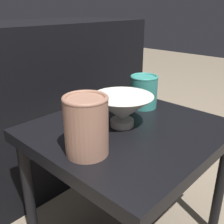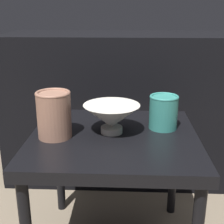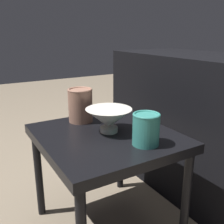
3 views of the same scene
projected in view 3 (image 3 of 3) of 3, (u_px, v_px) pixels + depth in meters
The scene contains 5 objects.
table at pixel (106, 145), 1.13m from camera, with size 0.58×0.54×0.48m.
couch_backdrop at pixel (206, 127), 1.45m from camera, with size 1.17×0.50×0.77m.
bowl at pixel (109, 118), 1.11m from camera, with size 0.20×0.20×0.10m.
vase_textured_left at pixel (80, 105), 1.24m from camera, with size 0.12×0.12×0.16m.
vase_colorful_right at pixel (146, 129), 0.98m from camera, with size 0.10×0.10×0.12m.
Camera 3 is at (0.90, -0.51, 0.89)m, focal length 42.00 mm.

